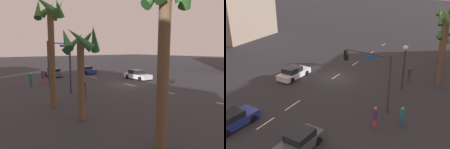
% 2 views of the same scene
% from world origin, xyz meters
% --- Properties ---
extents(ground_plane, '(220.00, 220.00, 0.00)m').
position_xyz_m(ground_plane, '(0.00, 0.00, 0.00)').
color(ground_plane, '#28282D').
extents(lane_stripe_2, '(1.94, 0.14, 0.01)m').
position_xyz_m(lane_stripe_2, '(-6.02, 0.00, 0.01)').
color(lane_stripe_2, silver).
rests_on(lane_stripe_2, ground_plane).
extents(lane_stripe_3, '(1.97, 0.14, 0.01)m').
position_xyz_m(lane_stripe_3, '(-0.35, 0.00, 0.01)').
color(lane_stripe_3, silver).
rests_on(lane_stripe_3, ground_plane).
extents(lane_stripe_4, '(2.32, 0.14, 0.01)m').
position_xyz_m(lane_stripe_4, '(8.28, 0.00, 0.01)').
color(lane_stripe_4, silver).
rests_on(lane_stripe_4, ground_plane).
extents(lane_stripe_5, '(2.17, 0.14, 0.01)m').
position_xyz_m(lane_stripe_5, '(11.96, 0.00, 0.01)').
color(lane_stripe_5, silver).
rests_on(lane_stripe_5, ground_plane).
extents(car_0, '(4.32, 2.11, 1.37)m').
position_xyz_m(car_0, '(13.62, -2.04, 0.64)').
color(car_0, navy).
rests_on(car_0, ground_plane).
extents(car_1, '(4.51, 2.04, 1.42)m').
position_xyz_m(car_1, '(2.51, -4.33, 0.65)').
color(car_1, silver).
rests_on(car_1, ground_plane).
extents(car_2, '(4.24, 2.05, 1.39)m').
position_xyz_m(car_2, '(13.40, 4.62, 0.64)').
color(car_2, '#474C51').
rests_on(car_2, ground_plane).
extents(traffic_signal, '(0.69, 4.89, 5.58)m').
position_xyz_m(traffic_signal, '(5.03, 6.79, 3.81)').
color(traffic_signal, '#38383D').
rests_on(traffic_signal, ground_plane).
extents(streetlamp, '(0.56, 0.56, 5.11)m').
position_xyz_m(streetlamp, '(-0.29, 8.32, 3.66)').
color(streetlamp, '#2D2D33').
rests_on(streetlamp, ground_plane).
extents(pedestrian_0, '(0.53, 0.53, 1.73)m').
position_xyz_m(pedestrian_0, '(6.66, 10.27, 0.90)').
color(pedestrian_0, '#2D478C').
rests_on(pedestrian_0, ground_plane).
extents(pedestrian_1, '(0.47, 0.47, 1.86)m').
position_xyz_m(pedestrian_1, '(7.91, 8.36, 0.98)').
color(pedestrian_1, '#BF3833').
rests_on(pedestrian_1, ground_plane).
extents(pedestrian_2, '(0.42, 0.42, 1.85)m').
position_xyz_m(pedestrian_2, '(-3.11, 8.34, 0.99)').
color(pedestrian_2, '#59266B').
rests_on(pedestrian_2, ground_plane).
extents(palm_tree_0, '(2.53, 2.74, 8.52)m').
position_xyz_m(palm_tree_0, '(-3.77, 11.61, 6.06)').
color(palm_tree_0, brown).
rests_on(palm_tree_0, ground_plane).
extents(palm_tree_1, '(2.51, 2.46, 8.05)m').
position_xyz_m(palm_tree_1, '(-13.24, 10.12, 5.46)').
color(palm_tree_1, brown).
rests_on(palm_tree_1, ground_plane).
extents(palm_tree_2, '(2.64, 2.66, 6.14)m').
position_xyz_m(palm_tree_2, '(-7.58, 11.22, 4.46)').
color(palm_tree_2, brown).
rests_on(palm_tree_2, ground_plane).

